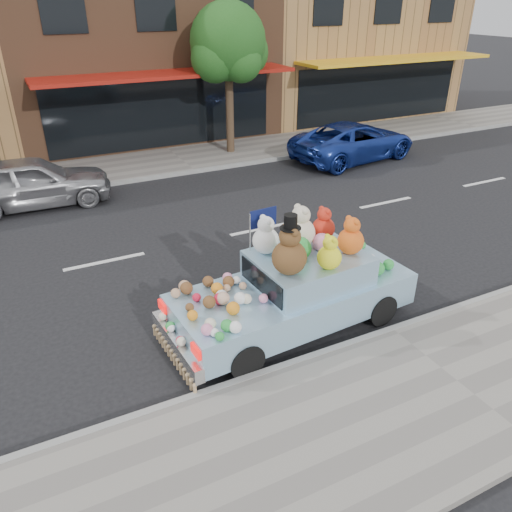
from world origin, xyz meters
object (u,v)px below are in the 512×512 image
car_blue (354,141)px  car_silver (32,182)px  street_tree (228,48)px  art_car (295,286)px

car_blue → car_silver: bearing=79.9°
street_tree → car_silver: bearing=-161.9°
art_car → car_silver: bearing=110.2°
car_blue → street_tree: bearing=46.1°
street_tree → art_car: bearing=-108.1°
street_tree → car_blue: street_tree is taller
car_silver → art_car: size_ratio=0.91×
car_blue → art_car: art_car is taller
car_blue → art_car: bearing=129.5°
street_tree → art_car: size_ratio=1.14×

